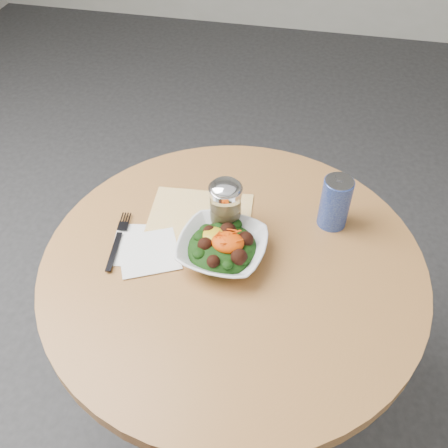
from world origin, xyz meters
name	(u,v)px	position (x,y,z in m)	size (l,w,h in m)	color
ground	(230,404)	(0.00, 0.00, 0.00)	(6.00, 6.00, 0.00)	#2A2A2C
table	(232,309)	(0.00, 0.00, 0.55)	(0.90, 0.90, 0.75)	black
cloth_napkin	(199,222)	(-0.11, 0.11, 0.75)	(0.26, 0.24, 0.00)	orange
paper_napkins	(145,249)	(-0.21, -0.01, 0.75)	(0.20, 0.19, 0.00)	white
salad_bowl	(222,247)	(-0.03, 0.01, 0.78)	(0.22, 0.22, 0.08)	white
fork	(119,239)	(-0.28, 0.00, 0.76)	(0.04, 0.19, 0.00)	black
spice_shaker	(225,207)	(-0.04, 0.10, 0.82)	(0.08, 0.08, 0.14)	silver
beverage_can	(335,202)	(0.22, 0.17, 0.82)	(0.07, 0.07, 0.14)	navy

